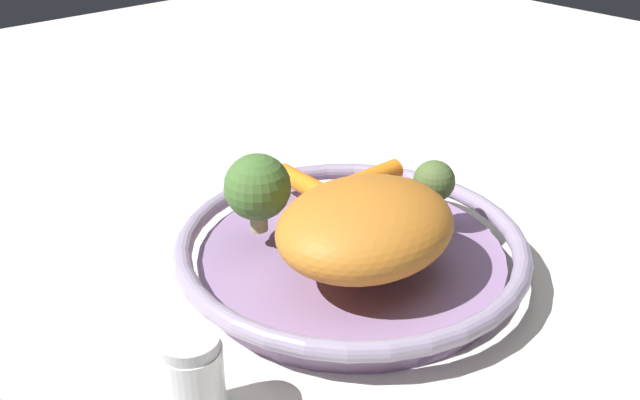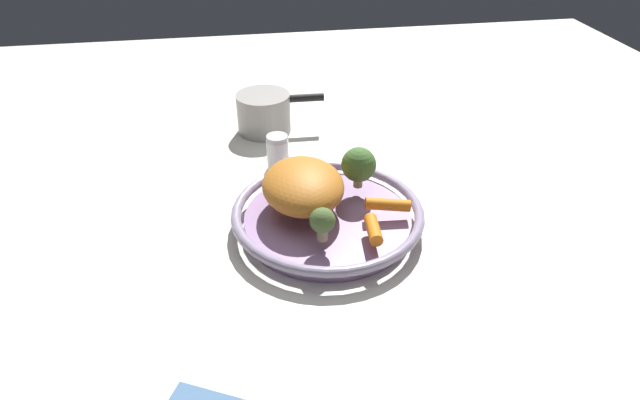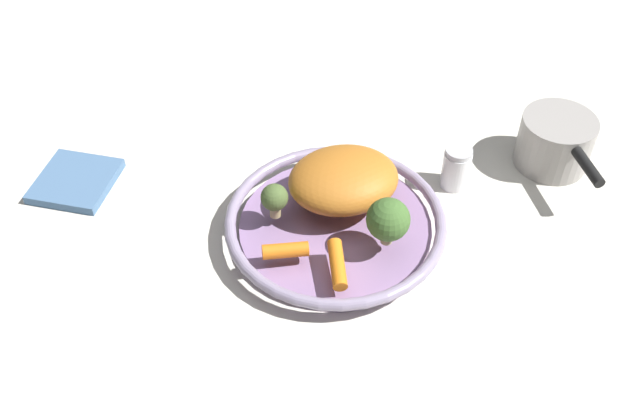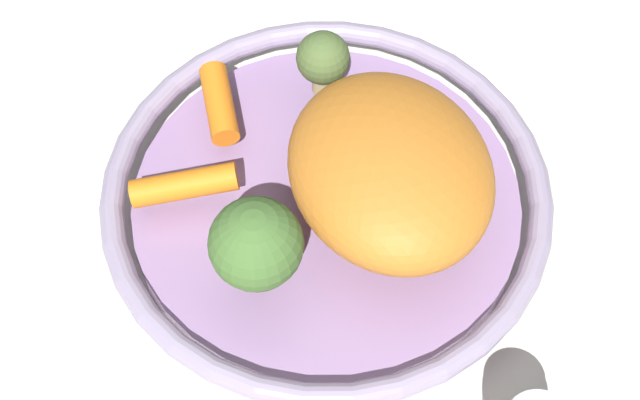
{
  "view_description": "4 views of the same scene",
  "coord_description": "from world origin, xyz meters",
  "px_view_note": "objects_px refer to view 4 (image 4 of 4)",
  "views": [
    {
      "loc": [
        0.38,
        0.38,
        0.35
      ],
      "look_at": [
        0.02,
        -0.01,
        0.08
      ],
      "focal_mm": 40.88,
      "sensor_mm": 36.0,
      "label": 1
    },
    {
      "loc": [
        -0.69,
        0.13,
        0.52
      ],
      "look_at": [
        -0.0,
        0.01,
        0.06
      ],
      "focal_mm": 30.57,
      "sensor_mm": 36.0,
      "label": 2
    },
    {
      "loc": [
        -0.18,
        -0.65,
        0.74
      ],
      "look_at": [
        -0.02,
        0.02,
        0.06
      ],
      "focal_mm": 40.34,
      "sensor_mm": 36.0,
      "label": 3
    },
    {
      "loc": [
        0.31,
        -0.1,
        0.54
      ],
      "look_at": [
        0.02,
        -0.01,
        0.06
      ],
      "focal_mm": 51.13,
      "sensor_mm": 36.0,
      "label": 4
    }
  ],
  "objects_px": {
    "broccoli_floret_large": "(323,60)",
    "baby_carrot_right": "(184,185)",
    "broccoli_floret_edge": "(256,245)",
    "serving_bowl": "(326,199)",
    "baby_carrot_left": "(219,103)",
    "roast_chicken_piece": "(390,169)"
  },
  "relations": [
    {
      "from": "serving_bowl",
      "to": "baby_carrot_left",
      "type": "relative_size",
      "value": 5.12
    },
    {
      "from": "broccoli_floret_large",
      "to": "broccoli_floret_edge",
      "type": "relative_size",
      "value": 0.75
    },
    {
      "from": "serving_bowl",
      "to": "baby_carrot_left",
      "type": "bearing_deg",
      "value": -146.52
    },
    {
      "from": "baby_carrot_left",
      "to": "broccoli_floret_large",
      "type": "relative_size",
      "value": 1.14
    },
    {
      "from": "roast_chicken_piece",
      "to": "broccoli_floret_large",
      "type": "relative_size",
      "value": 2.92
    },
    {
      "from": "broccoli_floret_edge",
      "to": "roast_chicken_piece",
      "type": "bearing_deg",
      "value": 109.01
    },
    {
      "from": "roast_chicken_piece",
      "to": "baby_carrot_left",
      "type": "bearing_deg",
      "value": -138.45
    },
    {
      "from": "baby_carrot_right",
      "to": "broccoli_floret_large",
      "type": "height_order",
      "value": "broccoli_floret_large"
    },
    {
      "from": "roast_chicken_piece",
      "to": "broccoli_floret_large",
      "type": "bearing_deg",
      "value": -171.9
    },
    {
      "from": "broccoli_floret_large",
      "to": "roast_chicken_piece",
      "type": "bearing_deg",
      "value": 8.1
    },
    {
      "from": "broccoli_floret_large",
      "to": "baby_carrot_right",
      "type": "bearing_deg",
      "value": -62.93
    },
    {
      "from": "serving_bowl",
      "to": "roast_chicken_piece",
      "type": "relative_size",
      "value": 1.99
    },
    {
      "from": "baby_carrot_left",
      "to": "broccoli_floret_large",
      "type": "xyz_separation_m",
      "value": [
        0.0,
        0.07,
        0.02
      ]
    },
    {
      "from": "baby_carrot_right",
      "to": "broccoli_floret_edge",
      "type": "bearing_deg",
      "value": 22.33
    },
    {
      "from": "baby_carrot_left",
      "to": "broccoli_floret_large",
      "type": "bearing_deg",
      "value": 88.99
    },
    {
      "from": "broccoli_floret_edge",
      "to": "baby_carrot_left",
      "type": "bearing_deg",
      "value": 176.91
    },
    {
      "from": "roast_chicken_piece",
      "to": "baby_carrot_left",
      "type": "xyz_separation_m",
      "value": [
        -0.1,
        -0.09,
        -0.02
      ]
    },
    {
      "from": "baby_carrot_left",
      "to": "broccoli_floret_large",
      "type": "distance_m",
      "value": 0.08
    },
    {
      "from": "serving_bowl",
      "to": "broccoli_floret_edge",
      "type": "bearing_deg",
      "value": -48.59
    },
    {
      "from": "serving_bowl",
      "to": "baby_carrot_left",
      "type": "distance_m",
      "value": 0.1
    },
    {
      "from": "broccoli_floret_large",
      "to": "broccoli_floret_edge",
      "type": "xyz_separation_m",
      "value": [
        0.13,
        -0.08,
        0.01
      ]
    },
    {
      "from": "baby_carrot_left",
      "to": "roast_chicken_piece",
      "type": "bearing_deg",
      "value": 41.55
    }
  ]
}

